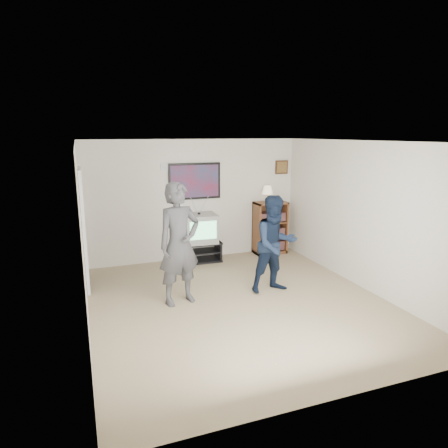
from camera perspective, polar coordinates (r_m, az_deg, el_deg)
room_shell at (r=6.33m, az=1.12°, el=0.40°), size 4.51×5.00×2.51m
media_stand at (r=8.33m, az=-3.40°, el=-3.95°), size 0.85×0.48×0.42m
crt_television at (r=8.20m, az=-3.57°, el=-0.60°), size 0.73×0.63×0.58m
bookshelf at (r=8.86m, az=6.60°, el=-0.53°), size 0.70×0.40×1.15m
table_lamp at (r=8.63m, az=6.21°, el=4.26°), size 0.23×0.23×0.37m
person_tall at (r=6.16m, az=-6.42°, el=-2.86°), size 0.79×0.62×1.91m
person_short at (r=6.67m, az=7.32°, el=-2.90°), size 0.83×0.66×1.63m
controller_left at (r=6.31m, az=-6.61°, el=-1.10°), size 0.08×0.13×0.04m
controller_right at (r=6.84m, az=6.86°, el=-0.45°), size 0.07×0.13×0.04m
poster at (r=8.26m, az=-4.21°, el=6.11°), size 1.10×0.03×0.75m
air_vent at (r=8.10m, az=-8.03°, el=8.03°), size 0.28×0.02×0.14m
small_picture at (r=8.99m, az=8.23°, el=8.04°), size 0.30×0.03×0.30m
doorway at (r=7.20m, az=-19.50°, el=-0.85°), size 0.03×0.85×2.00m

